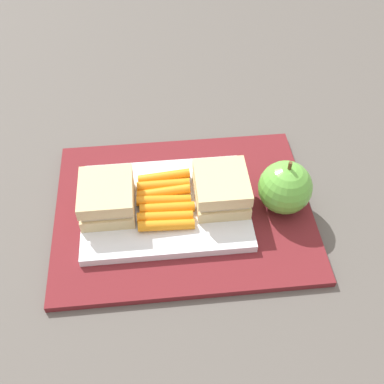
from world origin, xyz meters
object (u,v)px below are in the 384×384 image
(food_tray, at_px, (165,206))
(sandwich_half_right, at_px, (221,189))
(apple, at_px, (285,187))
(sandwich_half_left, at_px, (107,197))
(carrot_sticks_bundle, at_px, (165,200))

(food_tray, relative_size, sandwich_half_right, 2.88)
(apple, bearing_deg, food_tray, 176.89)
(sandwich_half_left, bearing_deg, carrot_sticks_bundle, 0.30)
(sandwich_half_left, height_order, carrot_sticks_bundle, sandwich_half_left)
(apple, bearing_deg, sandwich_half_left, 177.89)
(food_tray, height_order, sandwich_half_right, sandwich_half_right)
(food_tray, xyz_separation_m, sandwich_half_left, (-0.08, 0.00, 0.03))
(food_tray, distance_m, carrot_sticks_bundle, 0.01)
(sandwich_half_right, distance_m, apple, 0.09)
(sandwich_half_left, bearing_deg, food_tray, 0.00)
(food_tray, distance_m, apple, 0.17)
(food_tray, relative_size, carrot_sticks_bundle, 2.24)
(sandwich_half_right, bearing_deg, apple, -5.91)
(food_tray, height_order, apple, apple)
(sandwich_half_right, relative_size, carrot_sticks_bundle, 0.78)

